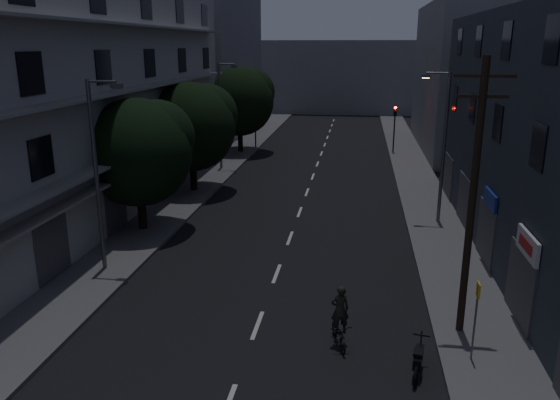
% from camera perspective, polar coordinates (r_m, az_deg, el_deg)
% --- Properties ---
extents(ground, '(160.00, 160.00, 0.00)m').
position_cam_1_polar(ground, '(36.72, 2.91, 1.02)').
color(ground, black).
rests_on(ground, ground).
extents(sidewalk_left, '(3.00, 90.00, 0.15)m').
position_cam_1_polar(sidewalk_left, '(38.10, -8.39, 1.53)').
color(sidewalk_left, '#565659').
rests_on(sidewalk_left, ground).
extents(sidewalk_right, '(3.00, 90.00, 0.15)m').
position_cam_1_polar(sidewalk_right, '(36.80, 14.62, 0.67)').
color(sidewalk_right, '#565659').
rests_on(sidewalk_right, ground).
extents(lane_markings, '(0.15, 60.50, 0.01)m').
position_cam_1_polar(lane_markings, '(42.76, 3.71, 3.16)').
color(lane_markings, beige).
rests_on(lane_markings, ground).
extents(building_left, '(7.00, 36.00, 14.00)m').
position_cam_1_polar(building_left, '(32.25, -20.29, 10.62)').
color(building_left, '#A4A4A0').
rests_on(building_left, ground).
extents(building_far_left, '(6.00, 20.00, 16.00)m').
position_cam_1_polar(building_far_left, '(60.31, -6.60, 14.47)').
color(building_far_left, slate).
rests_on(building_far_left, ground).
extents(building_far_right, '(6.00, 20.00, 13.00)m').
position_cam_1_polar(building_far_right, '(53.14, 18.13, 12.00)').
color(building_far_right, slate).
rests_on(building_far_right, ground).
extents(building_far_end, '(24.00, 8.00, 10.00)m').
position_cam_1_polar(building_far_end, '(80.52, 6.08, 12.70)').
color(building_far_end, slate).
rests_on(building_far_end, ground).
extents(tree_near, '(5.50, 5.50, 6.78)m').
position_cam_1_polar(tree_near, '(28.61, -14.52, 5.26)').
color(tree_near, black).
rests_on(tree_near, sidewalk_left).
extents(tree_mid, '(5.72, 5.72, 7.04)m').
position_cam_1_polar(tree_mid, '(35.90, -9.15, 7.90)').
color(tree_mid, black).
rests_on(tree_mid, sidewalk_left).
extents(tree_far, '(6.05, 6.05, 7.49)m').
position_cam_1_polar(tree_far, '(49.04, -4.16, 10.52)').
color(tree_far, black).
rests_on(tree_far, sidewalk_left).
extents(traffic_signal_far_right, '(0.28, 0.37, 4.10)m').
position_cam_1_polar(traffic_signal_far_right, '(49.64, 11.91, 8.26)').
color(traffic_signal_far_right, black).
rests_on(traffic_signal_far_right, sidewalk_right).
extents(traffic_signal_far_left, '(0.28, 0.37, 4.10)m').
position_cam_1_polar(traffic_signal_far_left, '(51.18, -2.60, 8.81)').
color(traffic_signal_far_left, black).
rests_on(traffic_signal_far_left, sidewalk_left).
extents(street_lamp_left_near, '(1.51, 0.25, 8.00)m').
position_cam_1_polar(street_lamp_left_near, '(23.62, -18.46, 3.27)').
color(street_lamp_left_near, '#56585D').
rests_on(street_lamp_left_near, sidewalk_left).
extents(street_lamp_right, '(1.51, 0.25, 8.00)m').
position_cam_1_polar(street_lamp_right, '(30.06, 16.59, 6.00)').
color(street_lamp_right, '#585A60').
rests_on(street_lamp_right, sidewalk_right).
extents(street_lamp_left_far, '(1.51, 0.25, 8.00)m').
position_cam_1_polar(street_lamp_left_far, '(42.32, -6.16, 9.28)').
color(street_lamp_left_far, '#5B5E63').
rests_on(street_lamp_left_far, sidewalk_left).
extents(utility_pole, '(1.80, 0.24, 9.00)m').
position_cam_1_polar(utility_pole, '(18.23, 19.50, 0.45)').
color(utility_pole, black).
rests_on(utility_pole, sidewalk_right).
extents(bus_stop_sign, '(0.06, 0.35, 2.52)m').
position_cam_1_polar(bus_stop_sign, '(17.61, 19.85, -10.49)').
color(bus_stop_sign, '#595B60').
rests_on(bus_stop_sign, sidewalk_right).
extents(motorcycle, '(0.60, 1.76, 1.14)m').
position_cam_1_polar(motorcycle, '(17.28, 14.24, -15.99)').
color(motorcycle, black).
rests_on(motorcycle, ground).
extents(cyclist, '(1.02, 1.75, 2.10)m').
position_cam_1_polar(cyclist, '(18.19, 6.22, -12.88)').
color(cyclist, black).
rests_on(cyclist, ground).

